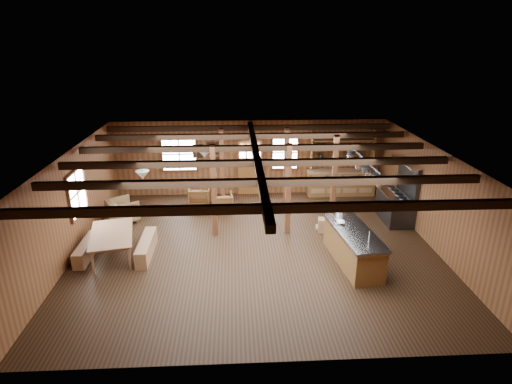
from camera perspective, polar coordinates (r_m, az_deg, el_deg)
room at (r=11.67m, az=0.06°, el=-1.44°), size 10.04×9.04×2.84m
ceiling_joists at (r=11.43m, az=0.02°, el=4.86°), size 9.80×8.82×0.18m
timber_posts at (r=13.66m, az=1.77°, el=1.83°), size 3.95×2.35×2.80m
back_door at (r=16.04m, az=-0.79°, el=2.73°), size 1.02×0.08×2.15m
window_back_left at (r=15.96m, az=-10.21°, el=5.01°), size 1.32×0.06×1.32m
window_back_right at (r=15.94m, az=3.88°, el=5.27°), size 1.02×0.06×1.32m
window_left at (r=12.82m, az=-22.79°, el=-0.11°), size 0.14×1.24×1.32m
notice_boards at (r=15.84m, az=-6.25°, el=5.25°), size 1.08×0.03×0.90m
back_counter at (r=16.37m, az=11.23°, el=1.67°), size 2.55×0.60×2.45m
pendant_lamps at (r=12.44m, az=-10.62°, el=3.73°), size 1.86×2.36×0.66m
pot_rack at (r=12.21m, az=14.10°, el=3.35°), size 0.39×3.00×0.40m
kitchen_island at (r=11.62m, az=12.81°, el=-7.08°), size 1.16×2.59×1.20m
step_stool at (r=13.34m, az=9.18°, el=-4.39°), size 0.52×0.41×0.42m
commercial_range at (r=14.52m, az=18.32°, el=-1.25°), size 0.83×1.63×2.01m
dining_table at (r=12.36m, az=-18.38°, el=-6.65°), size 1.46×2.13×0.68m
bench_wall at (r=12.63m, az=-21.62°, el=-7.11°), size 0.29×1.56×0.43m
bench_aisle at (r=12.20m, az=-14.40°, el=-7.14°), size 0.32×1.69×0.46m
armchair_a at (r=15.23m, az=-7.50°, el=-0.56°), size 0.78×0.80×0.69m
armchair_b at (r=14.64m, az=-4.54°, el=-1.39°), size 0.76×0.78×0.65m
armchair_c at (r=14.42m, az=-17.33°, el=-2.39°), size 1.18×1.18×0.78m
counter_pot at (r=12.24m, az=11.30°, el=-2.66°), size 0.31×0.31×0.18m
bowl at (r=11.72m, az=11.06°, el=-4.01°), size 0.31×0.31×0.07m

